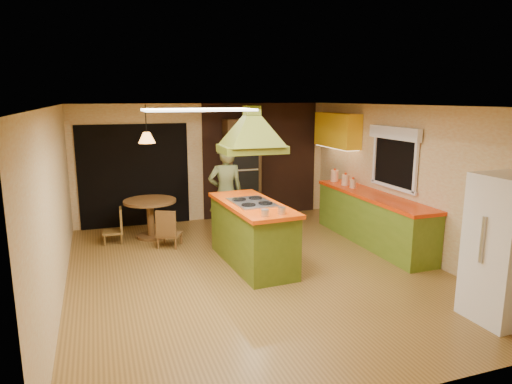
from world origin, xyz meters
name	(u,v)px	position (x,y,z in m)	size (l,w,h in m)	color
ground	(256,271)	(0.00, 0.00, 0.00)	(6.50, 6.50, 0.00)	olive
room_walls	(256,191)	(0.00, 0.00, 1.25)	(5.50, 6.50, 6.50)	beige
ceiling_plane	(256,106)	(0.00, 0.00, 2.50)	(6.50, 6.50, 0.00)	silver
brick_panel	(261,160)	(1.25, 3.23, 1.25)	(2.64, 0.03, 2.50)	#381E14
nook_opening	(135,176)	(-1.50, 3.23, 1.05)	(2.20, 0.03, 2.10)	black
right_counter	(372,218)	(2.45, 0.60, 0.46)	(0.62, 3.05, 0.92)	olive
upper_cabinets	(337,130)	(2.57, 2.20, 1.95)	(0.34, 1.40, 0.70)	yellow
window_right	(395,147)	(2.70, 0.40, 1.77)	(0.12, 1.35, 1.06)	black
fluor_panel	(198,110)	(-1.10, -1.20, 2.48)	(1.20, 0.60, 0.03)	white
kitchen_island	(252,233)	(0.04, 0.31, 0.51)	(0.93, 2.06, 1.02)	#586D1B
range_hood	(252,122)	(0.04, 0.31, 2.25)	(0.98, 0.72, 0.79)	#596519
man	(226,193)	(-0.01, 1.67, 0.89)	(0.65, 0.43, 1.78)	#484F2A
refrigerator	(507,249)	(2.26, -2.44, 0.88)	(0.73, 0.69, 1.76)	white
wall_oven	(242,170)	(0.71, 2.95, 1.09)	(0.74, 0.63, 2.18)	#442D15
dining_table	(150,211)	(-1.32, 2.28, 0.52)	(0.98, 0.98, 0.74)	brown
chair_left	(112,226)	(-2.02, 2.18, 0.32)	(0.35, 0.35, 0.64)	brown
chair_near	(169,228)	(-1.07, 1.63, 0.35)	(0.38, 0.38, 0.69)	brown
pendant_lamp	(147,138)	(-1.32, 2.28, 1.90)	(0.31, 0.31, 0.20)	#FF9E3F
canister_large	(335,176)	(2.40, 1.94, 1.04)	(0.16, 0.16, 0.23)	#FFECCD
canister_medium	(345,180)	(2.40, 1.50, 1.02)	(0.15, 0.15, 0.21)	#F7E7C7
canister_small	(353,184)	(2.40, 1.22, 1.00)	(0.12, 0.12, 0.16)	beige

